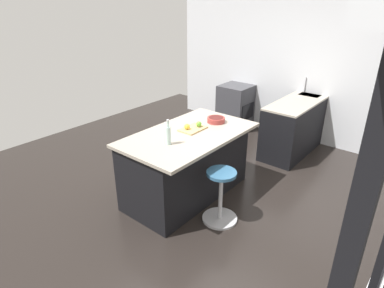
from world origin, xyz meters
name	(u,v)px	position (x,y,z in m)	size (l,w,h in m)	color
ground_plane	(199,186)	(0.00, 0.00, 0.00)	(7.02, 7.02, 0.00)	black
interior_partition_left	(288,68)	(-2.70, 0.00, 1.31)	(0.12, 4.94, 2.61)	silver
sink_cabinet	(302,121)	(-2.35, 0.54, 0.47)	(2.20, 0.60, 1.21)	black
oven_range	(235,107)	(-2.35, -0.91, 0.45)	(0.60, 0.61, 0.90)	#38383D
kitchen_island	(187,164)	(0.28, -0.01, 0.48)	(1.82, 1.05, 0.94)	black
stool_by_window	(221,198)	(0.46, 0.70, 0.32)	(0.44, 0.44, 0.69)	#B7B7BC
cutting_board	(193,129)	(0.15, 0.00, 0.95)	(0.36, 0.24, 0.02)	tan
apple_green	(199,124)	(0.06, 0.03, 1.00)	(0.08, 0.08, 0.08)	#609E2D
apple_yellow	(187,127)	(0.23, -0.04, 1.00)	(0.07, 0.07, 0.07)	gold
water_bottle	(168,135)	(0.70, 0.07, 1.07)	(0.06, 0.06, 0.31)	silver
fruit_bowl	(216,120)	(-0.27, 0.07, 0.98)	(0.25, 0.25, 0.07)	#993833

